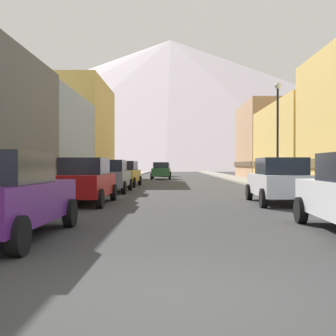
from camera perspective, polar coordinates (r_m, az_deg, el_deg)
The scene contains 20 objects.
ground_plane at distance 4.90m, azimuth 5.09°, elevation -17.54°, with size 400.00×400.00×0.00m, color #353535.
sidewalk_left at distance 40.11m, azimuth -7.80°, elevation -1.62°, with size 2.50×100.00×0.15m, color gray.
sidewalk_right at distance 40.22m, azimuth 10.11°, elevation -1.62°, with size 2.50×100.00×0.15m, color gray.
storefront_left_2 at distance 34.01m, azimuth -17.41°, elevation 3.47°, with size 7.07×11.96×6.91m.
storefront_left_3 at distance 46.23m, azimuth -12.25°, elevation 4.68°, with size 6.59×13.02×10.22m.
storefront_right_2 at distance 36.49m, azimuth 20.71°, elevation 2.89°, with size 9.58×13.70×6.42m.
storefront_right_3 at distance 48.50m, azimuth 13.95°, elevation 3.36°, with size 6.87×11.42×8.30m.
car_left_0 at distance 9.16m, azimuth -21.46°, elevation -3.43°, with size 2.11×4.42×1.78m.
car_left_1 at distance 16.56m, azimuth -11.34°, elevation -1.69°, with size 2.07×4.41×1.78m.
car_left_2 at distance 23.39m, azimuth -7.81°, elevation -1.07°, with size 2.07×4.40×1.78m.
car_left_3 at distance 29.81m, azimuth -5.98°, elevation -0.74°, with size 2.24×4.48×1.78m.
car_right_1 at distance 16.87m, azimuth 14.92°, elevation -1.66°, with size 2.17×4.45×1.78m.
car_driving_0 at distance 54.57m, azimuth -0.66°, elevation -0.20°, with size 2.06×4.40×1.78m.
car_driving_1 at distance 44.44m, azimuth -0.95°, elevation -0.35°, with size 2.06×4.40×1.78m.
potted_plant_0 at distance 25.29m, azimuth -14.58°, elevation -1.72°, with size 0.48×0.48×0.84m.
potted_plant_1 at distance 20.06m, azimuth -18.69°, elevation -1.92°, with size 0.68×0.68×0.97m.
pedestrian_0 at distance 28.92m, azimuth 13.86°, elevation -0.85°, with size 0.36×0.36×1.57m.
pedestrian_1 at distance 27.10m, azimuth -11.91°, elevation -0.87°, with size 0.36×0.36×1.62m.
streetlamp_right at distance 23.73m, azimuth 14.66°, elevation 6.41°, with size 0.36×0.36×5.86m.
mountain_backdrop at distance 267.44m, azimuth 0.33°, elevation 8.72°, with size 347.78×347.78×80.09m, color silver.
Camera 1 is at (-0.36, -4.65, 1.51)m, focal length 44.91 mm.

